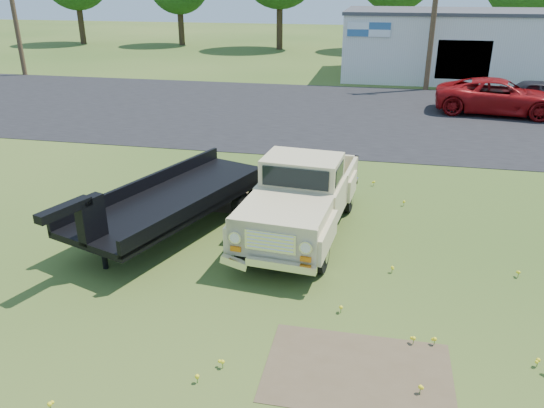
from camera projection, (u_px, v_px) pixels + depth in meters
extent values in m
plane|color=#2B4A18|center=(296.00, 271.00, 11.56)|extent=(140.00, 140.00, 0.00)
cube|color=black|center=(347.00, 114.00, 25.09)|extent=(90.00, 14.00, 0.02)
cube|color=brown|center=(358.00, 372.00, 8.58)|extent=(3.00, 2.00, 0.01)
cube|color=brown|center=(247.00, 203.00, 15.09)|extent=(2.20, 1.60, 0.01)
cube|color=silver|center=(457.00, 45.00, 34.02)|extent=(14.00, 8.00, 4.00)
cube|color=#3F3F44|center=(461.00, 11.00, 33.22)|extent=(14.20, 8.20, 0.20)
cube|color=black|center=(463.00, 60.00, 30.61)|extent=(3.00, 0.10, 2.20)
cube|color=white|center=(369.00, 29.00, 30.92)|extent=(2.50, 0.08, 0.80)
cylinder|color=#402A1D|center=(12.00, 3.00, 33.75)|extent=(0.30, 0.30, 9.00)
cylinder|color=#402A1D|center=(435.00, 7.00, 28.90)|extent=(0.30, 0.30, 9.00)
cylinder|color=#372819|center=(81.00, 25.00, 52.15)|extent=(0.56, 0.56, 3.60)
cylinder|color=#372819|center=(181.00, 28.00, 51.26)|extent=(0.56, 0.56, 3.24)
cylinder|color=#372819|center=(280.00, 27.00, 47.91)|extent=(0.56, 0.56, 3.96)
cylinder|color=#372819|center=(392.00, 29.00, 46.98)|extent=(0.56, 0.56, 3.78)
cylinder|color=#372819|center=(515.00, 34.00, 43.83)|extent=(0.56, 0.56, 3.42)
imported|color=maroon|center=(500.00, 97.00, 24.83)|extent=(6.07, 3.35, 1.61)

